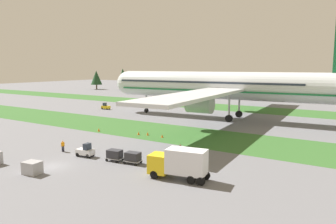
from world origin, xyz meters
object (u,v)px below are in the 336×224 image
object	(u,v)px
taxiway_marker_1	(139,133)
taxiway_marker_2	(148,134)
cargo_dolly_second	(133,157)
taxiway_marker_0	(99,130)
cargo_dolly_lead	(115,154)
ground_crew_marshaller	(180,150)
pushback_tractor	(106,107)
taxiway_marker_3	(162,136)
ground_crew_loader	(63,146)
catering_truck	(179,163)
airliner	(226,86)
baggage_tug	(86,151)
uld_container_2	(32,168)

from	to	relation	value
taxiway_marker_1	taxiway_marker_2	world-z (taller)	taxiway_marker_2
cargo_dolly_second	taxiway_marker_0	distance (m)	23.49
cargo_dolly_lead	ground_crew_marshaller	bearing A→B (deg)	-49.72
pushback_tractor	taxiway_marker_3	distance (m)	42.90
pushback_tractor	ground_crew_loader	size ratio (longest dim) A/B	1.54
taxiway_marker_2	catering_truck	bearing A→B (deg)	-45.18
catering_truck	ground_crew_marshaller	world-z (taller)	catering_truck
cargo_dolly_second	pushback_tractor	bearing A→B (deg)	40.01
catering_truck	pushback_tractor	world-z (taller)	catering_truck
cargo_dolly_second	airliner	bearing A→B (deg)	-1.01
taxiway_marker_0	taxiway_marker_3	world-z (taller)	taxiway_marker_0
ground_crew_loader	taxiway_marker_1	distance (m)	15.97
ground_crew_marshaller	taxiway_marker_1	xyz separation A→B (m)	(-14.10, 8.36, -0.63)
taxiway_marker_2	taxiway_marker_3	distance (m)	3.35
taxiway_marker_0	taxiway_marker_2	size ratio (longest dim) A/B	1.04
baggage_tug	ground_crew_marshaller	bearing A→B (deg)	-63.58
airliner	taxiway_marker_3	bearing A→B (deg)	173.29
ground_crew_marshaller	uld_container_2	distance (m)	19.68
taxiway_marker_3	airliner	bearing A→B (deg)	87.41
taxiway_marker_3	ground_crew_loader	bearing A→B (deg)	-113.68
ground_crew_loader	catering_truck	bearing A→B (deg)	-81.07
baggage_tug	taxiway_marker_0	bearing A→B (deg)	31.80
baggage_tug	pushback_tractor	world-z (taller)	same
cargo_dolly_second	taxiway_marker_1	size ratio (longest dim) A/B	3.74
taxiway_marker_2	ground_crew_marshaller	bearing A→B (deg)	-35.88
taxiway_marker_3	cargo_dolly_second	bearing A→B (deg)	-69.85
uld_container_2	taxiway_marker_2	world-z (taller)	uld_container_2
airliner	ground_crew_loader	world-z (taller)	airliner
uld_container_2	taxiway_marker_1	bearing A→B (deg)	97.25
taxiway_marker_0	taxiway_marker_3	xyz separation A→B (m)	(13.74, 2.15, -0.07)
airliner	cargo_dolly_second	size ratio (longest dim) A/B	33.27
catering_truck	uld_container_2	world-z (taller)	catering_truck
airliner	taxiway_marker_2	bearing A→B (deg)	165.94
airliner	taxiway_marker_3	world-z (taller)	airliner
baggage_tug	uld_container_2	bearing A→B (deg)	175.01
catering_truck	taxiway_marker_0	distance (m)	31.47
cargo_dolly_lead	ground_crew_loader	size ratio (longest dim) A/B	1.36
baggage_tug	taxiway_marker_1	bearing A→B (deg)	2.81
baggage_tug	airliner	bearing A→B (deg)	-11.78
airliner	cargo_dolly_lead	bearing A→B (deg)	178.08
catering_truck	taxiway_marker_0	size ratio (longest dim) A/B	10.57
cargo_dolly_lead	taxiway_marker_1	xyz separation A→B (m)	(-7.79, 15.24, -0.60)
airliner	taxiway_marker_3	xyz separation A→B (m)	(-1.17, -25.90, -7.93)
catering_truck	taxiway_marker_2	size ratio (longest dim) A/B	11.05
cargo_dolly_second	taxiway_marker_2	world-z (taller)	cargo_dolly_second
taxiway_marker_1	taxiway_marker_2	size ratio (longest dim) A/B	0.97
ground_crew_loader	taxiway_marker_3	distance (m)	17.84
taxiway_marker_0	taxiway_marker_1	xyz separation A→B (m)	(8.73, 1.63, -0.03)
cargo_dolly_lead	pushback_tractor	bearing A→B (deg)	37.70
catering_truck	uld_container_2	distance (m)	17.69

